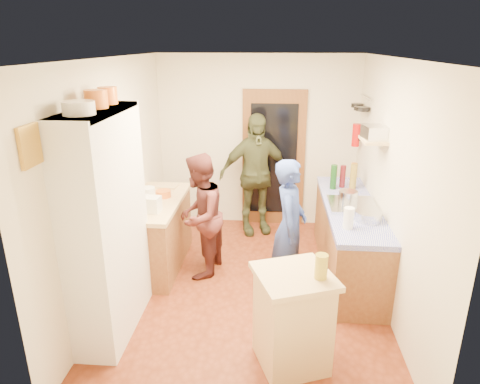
# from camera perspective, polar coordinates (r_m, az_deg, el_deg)

# --- Properties ---
(floor) EXTENTS (3.00, 4.00, 0.02)m
(floor) POSITION_cam_1_polar(r_m,az_deg,el_deg) (5.20, 1.16, -12.69)
(floor) COLOR brown
(floor) RESTS_ON ground
(ceiling) EXTENTS (3.00, 4.00, 0.02)m
(ceiling) POSITION_cam_1_polar(r_m,az_deg,el_deg) (4.41, 1.40, 17.58)
(ceiling) COLOR silver
(ceiling) RESTS_ON ground
(wall_back) EXTENTS (3.00, 0.02, 2.60)m
(wall_back) POSITION_cam_1_polar(r_m,az_deg,el_deg) (6.57, 2.34, 6.64)
(wall_back) COLOR beige
(wall_back) RESTS_ON ground
(wall_front) EXTENTS (3.00, 0.02, 2.60)m
(wall_front) POSITION_cam_1_polar(r_m,az_deg,el_deg) (2.80, -1.28, -11.74)
(wall_front) COLOR beige
(wall_front) RESTS_ON ground
(wall_left) EXTENTS (0.02, 4.00, 2.60)m
(wall_left) POSITION_cam_1_polar(r_m,az_deg,el_deg) (4.95, -16.45, 1.57)
(wall_left) COLOR beige
(wall_left) RESTS_ON ground
(wall_right) EXTENTS (0.02, 4.00, 2.60)m
(wall_right) POSITION_cam_1_polar(r_m,az_deg,el_deg) (4.80, 19.59, 0.64)
(wall_right) COLOR beige
(wall_right) RESTS_ON ground
(door_frame) EXTENTS (0.95, 0.06, 2.10)m
(door_frame) POSITION_cam_1_polar(r_m,az_deg,el_deg) (6.59, 4.48, 4.39)
(door_frame) COLOR brown
(door_frame) RESTS_ON ground
(door_glass) EXTENTS (0.70, 0.02, 1.70)m
(door_glass) POSITION_cam_1_polar(r_m,az_deg,el_deg) (6.55, 4.48, 4.31)
(door_glass) COLOR black
(door_glass) RESTS_ON door_frame
(hutch_body) EXTENTS (0.40, 1.20, 2.20)m
(hutch_body) POSITION_cam_1_polar(r_m,az_deg,el_deg) (4.25, -17.27, -4.36)
(hutch_body) COLOR white
(hutch_body) RESTS_ON ground
(hutch_top_shelf) EXTENTS (0.40, 1.14, 0.04)m
(hutch_top_shelf) POSITION_cam_1_polar(r_m,az_deg,el_deg) (3.96, -18.83, 10.11)
(hutch_top_shelf) COLOR white
(hutch_top_shelf) RESTS_ON hutch_body
(plate_stack) EXTENTS (0.26, 0.26, 0.11)m
(plate_stack) POSITION_cam_1_polar(r_m,az_deg,el_deg) (3.69, -20.72, 10.44)
(plate_stack) COLOR white
(plate_stack) RESTS_ON hutch_top_shelf
(orange_pot_a) EXTENTS (0.20, 0.20, 0.16)m
(orange_pot_a) POSITION_cam_1_polar(r_m,az_deg,el_deg) (4.00, -18.64, 11.66)
(orange_pot_a) COLOR orange
(orange_pot_a) RESTS_ON hutch_top_shelf
(orange_pot_b) EXTENTS (0.18, 0.18, 0.16)m
(orange_pot_b) POSITION_cam_1_polar(r_m,az_deg,el_deg) (4.25, -17.23, 12.19)
(orange_pot_b) COLOR orange
(orange_pot_b) RESTS_ON hutch_top_shelf
(left_counter_base) EXTENTS (0.60, 1.40, 0.85)m
(left_counter_base) POSITION_cam_1_polar(r_m,az_deg,el_deg) (5.57, -10.99, -5.66)
(left_counter_base) COLOR brown
(left_counter_base) RESTS_ON ground
(left_counter_top) EXTENTS (0.64, 1.44, 0.05)m
(left_counter_top) POSITION_cam_1_polar(r_m,az_deg,el_deg) (5.40, -11.29, -1.33)
(left_counter_top) COLOR #D6B783
(left_counter_top) RESTS_ON left_counter_base
(toaster) EXTENTS (0.26, 0.19, 0.18)m
(toaster) POSITION_cam_1_polar(r_m,az_deg,el_deg) (5.01, -11.95, -1.61)
(toaster) COLOR white
(toaster) RESTS_ON left_counter_top
(kettle) EXTENTS (0.20, 0.20, 0.19)m
(kettle) POSITION_cam_1_polar(r_m,az_deg,el_deg) (5.30, -12.12, -0.40)
(kettle) COLOR white
(kettle) RESTS_ON left_counter_top
(orange_bowl) EXTENTS (0.22, 0.22, 0.09)m
(orange_bowl) POSITION_cam_1_polar(r_m,az_deg,el_deg) (5.46, -10.19, -0.23)
(orange_bowl) COLOR orange
(orange_bowl) RESTS_ON left_counter_top
(chopping_board) EXTENTS (0.32, 0.25, 0.02)m
(chopping_board) POSITION_cam_1_polar(r_m,az_deg,el_deg) (5.85, -9.78, 0.81)
(chopping_board) COLOR #D6B783
(chopping_board) RESTS_ON left_counter_top
(right_counter_base) EXTENTS (0.60, 2.20, 0.84)m
(right_counter_base) POSITION_cam_1_polar(r_m,az_deg,el_deg) (5.50, 14.18, -6.29)
(right_counter_base) COLOR brown
(right_counter_base) RESTS_ON ground
(right_counter_top) EXTENTS (0.62, 2.22, 0.06)m
(right_counter_top) POSITION_cam_1_polar(r_m,az_deg,el_deg) (5.33, 14.57, -1.92)
(right_counter_top) COLOR #1C22BF
(right_counter_top) RESTS_ON right_counter_base
(hob) EXTENTS (0.55, 0.58, 0.04)m
(hob) POSITION_cam_1_polar(r_m,az_deg,el_deg) (5.24, 14.74, -1.69)
(hob) COLOR silver
(hob) RESTS_ON right_counter_top
(pot_on_hob) EXTENTS (0.22, 0.22, 0.14)m
(pot_on_hob) POSITION_cam_1_polar(r_m,az_deg,el_deg) (5.23, 14.23, -0.61)
(pot_on_hob) COLOR silver
(pot_on_hob) RESTS_ON hob
(bottle_a) EXTENTS (0.09, 0.09, 0.33)m
(bottle_a) POSITION_cam_1_polar(r_m,az_deg,el_deg) (5.78, 12.37, 1.98)
(bottle_a) COLOR #143F14
(bottle_a) RESTS_ON right_counter_top
(bottle_b) EXTENTS (0.08, 0.08, 0.30)m
(bottle_b) POSITION_cam_1_polar(r_m,az_deg,el_deg) (5.88, 13.52, 2.04)
(bottle_b) COLOR #591419
(bottle_b) RESTS_ON right_counter_top
(bottle_c) EXTENTS (0.10, 0.10, 0.35)m
(bottle_c) POSITION_cam_1_polar(r_m,az_deg,el_deg) (5.84, 14.88, 2.07)
(bottle_c) COLOR olive
(bottle_c) RESTS_ON right_counter_top
(paper_towel) EXTENTS (0.11, 0.11, 0.23)m
(paper_towel) POSITION_cam_1_polar(r_m,az_deg,el_deg) (4.60, 14.28, -3.40)
(paper_towel) COLOR white
(paper_towel) RESTS_ON right_counter_top
(mixing_bowl) EXTENTS (0.33, 0.33, 0.11)m
(mixing_bowl) POSITION_cam_1_polar(r_m,az_deg,el_deg) (4.87, 16.73, -3.11)
(mixing_bowl) COLOR silver
(mixing_bowl) RESTS_ON right_counter_top
(island_base) EXTENTS (0.71, 0.71, 0.86)m
(island_base) POSITION_cam_1_polar(r_m,az_deg,el_deg) (3.94, 6.97, -16.81)
(island_base) COLOR #D6B783
(island_base) RESTS_ON ground
(island_top) EXTENTS (0.80, 0.80, 0.05)m
(island_top) POSITION_cam_1_polar(r_m,az_deg,el_deg) (3.69, 7.26, -11.10)
(island_top) COLOR #D6B783
(island_top) RESTS_ON island_base
(cutting_board) EXTENTS (0.43, 0.39, 0.02)m
(cutting_board) POSITION_cam_1_polar(r_m,az_deg,el_deg) (3.71, 6.24, -10.72)
(cutting_board) COLOR white
(cutting_board) RESTS_ON island_top
(oil_jar) EXTENTS (0.14, 0.14, 0.21)m
(oil_jar) POSITION_cam_1_polar(r_m,az_deg,el_deg) (3.60, 10.77, -9.73)
(oil_jar) COLOR #AD9E2D
(oil_jar) RESTS_ON island_top
(pan_rail) EXTENTS (0.02, 0.65, 0.02)m
(pan_rail) POSITION_cam_1_polar(r_m,az_deg,el_deg) (6.08, 16.43, 12.02)
(pan_rail) COLOR silver
(pan_rail) RESTS_ON wall_right
(pan_hang_a) EXTENTS (0.18, 0.18, 0.05)m
(pan_hang_a) POSITION_cam_1_polar(r_m,az_deg,el_deg) (5.92, 16.06, 10.60)
(pan_hang_a) COLOR black
(pan_hang_a) RESTS_ON pan_rail
(pan_hang_b) EXTENTS (0.16, 0.16, 0.05)m
(pan_hang_b) POSITION_cam_1_polar(r_m,az_deg,el_deg) (6.11, 15.69, 10.70)
(pan_hang_b) COLOR black
(pan_hang_b) RESTS_ON pan_rail
(pan_hang_c) EXTENTS (0.17, 0.17, 0.05)m
(pan_hang_c) POSITION_cam_1_polar(r_m,az_deg,el_deg) (6.31, 15.37, 11.07)
(pan_hang_c) COLOR black
(pan_hang_c) RESTS_ON pan_rail
(wall_shelf) EXTENTS (0.26, 0.42, 0.03)m
(wall_shelf) POSITION_cam_1_polar(r_m,az_deg,el_deg) (5.08, 17.35, 6.60)
(wall_shelf) COLOR #D6B783
(wall_shelf) RESTS_ON wall_right
(radio) EXTENTS (0.25, 0.32, 0.15)m
(radio) POSITION_cam_1_polar(r_m,az_deg,el_deg) (5.06, 17.45, 7.59)
(radio) COLOR silver
(radio) RESTS_ON wall_shelf
(ext_bracket) EXTENTS (0.06, 0.10, 0.04)m
(ext_bracket) POSITION_cam_1_polar(r_m,az_deg,el_deg) (6.35, 15.71, 6.86)
(ext_bracket) COLOR black
(ext_bracket) RESTS_ON wall_right
(fire_extinguisher) EXTENTS (0.11, 0.11, 0.32)m
(fire_extinguisher) POSITION_cam_1_polar(r_m,az_deg,el_deg) (6.33, 15.21, 7.33)
(fire_extinguisher) COLOR red
(fire_extinguisher) RESTS_ON wall_right
(picture_frame) EXTENTS (0.03, 0.25, 0.30)m
(picture_frame) POSITION_cam_1_polar(r_m,az_deg,el_deg) (3.41, -26.23, 5.55)
(picture_frame) COLOR gold
(picture_frame) RESTS_ON wall_left
(person_hob) EXTENTS (0.44, 0.61, 1.56)m
(person_hob) POSITION_cam_1_polar(r_m,az_deg,el_deg) (4.86, 6.97, -4.68)
(person_hob) COLOR #2C408E
(person_hob) RESTS_ON ground
(person_left) EXTENTS (0.70, 0.83, 1.53)m
(person_left) POSITION_cam_1_polar(r_m,az_deg,el_deg) (5.20, -4.97, -3.11)
(person_left) COLOR #4E2220
(person_left) RESTS_ON ground
(person_back) EXTENTS (1.14, 0.76, 1.81)m
(person_back) POSITION_cam_1_polar(r_m,az_deg,el_deg) (6.29, 2.10, 2.33)
(person_back) COLOR #393F24
(person_back) RESTS_ON ground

